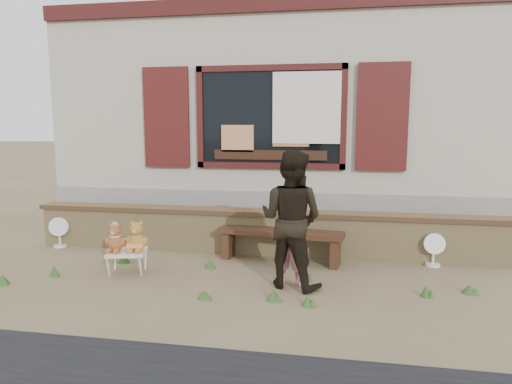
% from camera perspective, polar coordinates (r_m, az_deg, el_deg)
% --- Properties ---
extents(ground, '(80.00, 80.00, 0.00)m').
position_cam_1_polar(ground, '(6.05, -1.00, -10.26)').
color(ground, brown).
rests_on(ground, ground).
extents(shopfront, '(8.04, 5.13, 4.00)m').
position_cam_1_polar(shopfront, '(10.17, 3.84, 8.82)').
color(shopfront, '#A09982').
rests_on(shopfront, ground).
extents(brick_wall, '(7.10, 0.36, 0.67)m').
position_cam_1_polar(brick_wall, '(6.90, 0.58, -4.93)').
color(brick_wall, tan).
rests_on(brick_wall, ground).
extents(bench, '(1.82, 0.60, 0.46)m').
position_cam_1_polar(bench, '(6.51, 3.07, -5.84)').
color(bench, '#341E12').
rests_on(bench, ground).
extents(folding_chair, '(0.56, 0.52, 0.29)m').
position_cam_1_polar(folding_chair, '(6.27, -15.82, -7.36)').
color(folding_chair, silver).
rests_on(folding_chair, ground).
extents(teddy_bear_left, '(0.33, 0.30, 0.38)m').
position_cam_1_polar(teddy_bear_left, '(6.24, -17.16, -5.41)').
color(teddy_bear_left, brown).
rests_on(teddy_bear_left, folding_chair).
extents(teddy_bear_right, '(0.35, 0.32, 0.41)m').
position_cam_1_polar(teddy_bear_right, '(6.18, -14.64, -5.32)').
color(teddy_bear_right, olive).
rests_on(teddy_bear_right, folding_chair).
extents(child, '(0.42, 0.31, 1.08)m').
position_cam_1_polar(child, '(5.55, 4.30, -6.20)').
color(child, pink).
rests_on(child, ground).
extents(adult, '(0.96, 0.86, 1.65)m').
position_cam_1_polar(adult, '(5.44, 4.41, -3.41)').
color(adult, black).
rests_on(adult, ground).
extents(fan_left, '(0.31, 0.20, 0.49)m').
position_cam_1_polar(fan_left, '(7.91, -23.35, -4.61)').
color(fan_left, silver).
rests_on(fan_left, ground).
extents(fan_right, '(0.29, 0.20, 0.47)m').
position_cam_1_polar(fan_right, '(6.78, 21.32, -6.70)').
color(fan_right, white).
rests_on(fan_right, ground).
extents(grass_tufts, '(5.72, 1.27, 0.14)m').
position_cam_1_polar(grass_tufts, '(5.71, -4.16, -10.76)').
color(grass_tufts, '#305522').
rests_on(grass_tufts, ground).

